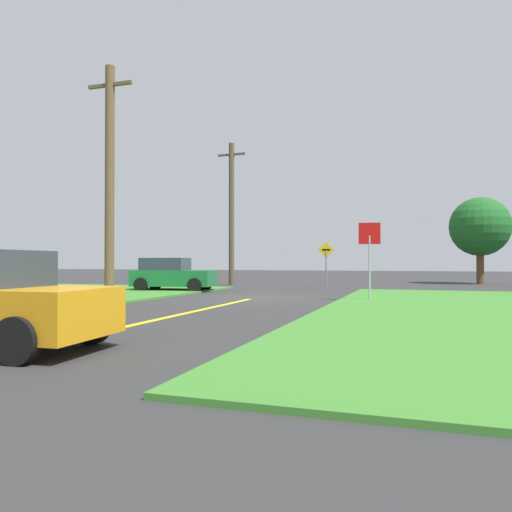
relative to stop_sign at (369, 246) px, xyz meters
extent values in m
plane|color=#2F2F2F|center=(-4.45, 0.58, -2.01)|extent=(120.00, 120.00, 0.00)
cube|color=yellow|center=(-4.45, -7.42, -2.00)|extent=(0.20, 14.00, 0.01)
cylinder|color=#9EA0A8|center=(0.00, 0.00, -0.82)|extent=(0.07, 0.07, 2.38)
cube|color=red|center=(0.00, 0.00, 0.45)|extent=(0.77, 0.13, 0.77)
cube|color=#196B33|center=(-9.59, 3.16, -1.37)|extent=(4.10, 2.30, 0.76)
cube|color=#2D3842|center=(-10.02, 3.10, -0.69)|extent=(2.34, 1.84, 0.60)
cylinder|color=black|center=(-8.41, 4.21, -1.67)|extent=(0.70, 0.31, 0.68)
cylinder|color=black|center=(-8.16, 2.49, -1.67)|extent=(0.70, 0.31, 0.68)
cylinder|color=black|center=(-11.02, 3.83, -1.67)|extent=(0.70, 0.31, 0.68)
cylinder|color=black|center=(-10.78, 2.12, -1.67)|extent=(0.70, 0.31, 0.68)
cylinder|color=black|center=(-3.73, -10.76, -1.67)|extent=(0.69, 0.26, 0.68)
cylinder|color=black|center=(-3.62, -12.49, -1.67)|extent=(0.69, 0.26, 0.68)
cylinder|color=brown|center=(-8.98, -2.88, 2.28)|extent=(0.34, 0.34, 8.57)
cube|color=brown|center=(-8.98, -2.88, 5.88)|extent=(1.80, 0.15, 0.12)
cylinder|color=#4D452F|center=(-9.23, 9.88, 2.37)|extent=(0.33, 0.33, 8.76)
cube|color=#4D452F|center=(-9.23, 9.88, 6.04)|extent=(1.80, 0.18, 0.12)
cylinder|color=slate|center=(-3.18, 8.88, -0.96)|extent=(0.08, 0.08, 2.10)
cube|color=yellow|center=(-3.18, 8.88, 0.09)|extent=(0.91, 0.03, 0.91)
cube|color=black|center=(-3.18, 8.88, 0.09)|extent=(0.45, 0.04, 0.10)
cylinder|color=brown|center=(5.45, 16.14, -0.92)|extent=(0.46, 0.46, 2.18)
sphere|color=#1B5A21|center=(5.45, 16.14, 1.68)|extent=(3.77, 3.77, 3.77)
camera|label=1|loc=(1.65, -17.79, -0.58)|focal=33.88mm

